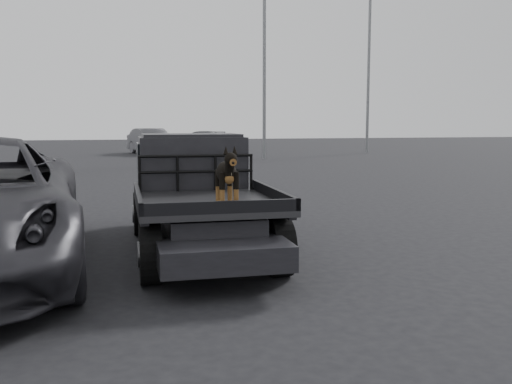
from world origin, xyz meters
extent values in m
plane|color=black|center=(0.00, 0.00, 0.00)|extent=(120.00, 120.00, 0.00)
imported|color=#4C4C51|center=(0.78, 29.83, 0.79)|extent=(3.02, 5.10, 1.59)
imported|color=#4C4D51|center=(3.89, 29.53, 0.70)|extent=(3.96, 5.22, 1.41)
cylinder|color=slate|center=(6.52, 23.93, 7.24)|extent=(0.18, 0.18, 14.48)
cylinder|color=slate|center=(14.30, 27.82, 6.77)|extent=(0.18, 0.18, 13.53)
camera|label=1|loc=(-1.05, -6.23, 2.00)|focal=40.00mm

